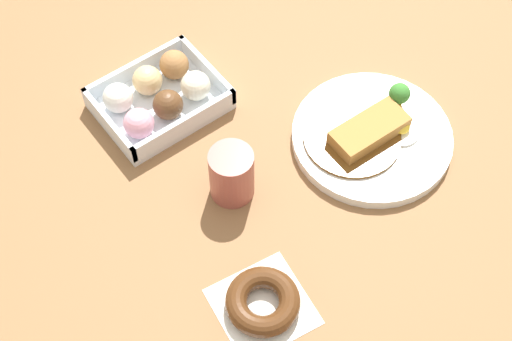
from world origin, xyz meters
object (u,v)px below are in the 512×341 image
at_px(coffee_mug, 232,174).
at_px(curry_plate, 371,135).
at_px(donut_box, 158,96).
at_px(chocolate_ring_donut, 263,302).

bearing_deg(coffee_mug, curry_plate, 166.10).
relative_size(donut_box, chocolate_ring_donut, 1.38).
height_order(donut_box, chocolate_ring_donut, donut_box).
bearing_deg(donut_box, coffee_mug, 89.68).
distance_m(donut_box, chocolate_ring_donut, 0.39).
xyz_separation_m(donut_box, chocolate_ring_donut, (0.08, 0.38, -0.01)).
bearing_deg(coffee_mug, donut_box, -90.32).
xyz_separation_m(curry_plate, donut_box, (0.23, -0.26, 0.01)).
distance_m(chocolate_ring_donut, coffee_mug, 0.20).
bearing_deg(coffee_mug, chocolate_ring_donut, 66.22).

